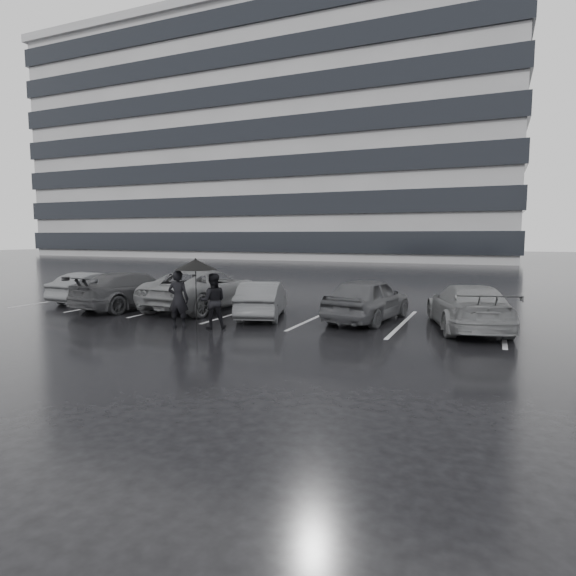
# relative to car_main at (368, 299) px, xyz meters

# --- Properties ---
(ground) EXTENTS (160.00, 160.00, 0.00)m
(ground) POSITION_rel_car_main_xyz_m (-2.30, -2.54, -0.69)
(ground) COLOR black
(ground) RESTS_ON ground
(office_building) EXTENTS (61.00, 26.00, 29.00)m
(office_building) POSITION_rel_car_main_xyz_m (-24.30, 45.46, 13.65)
(office_building) COLOR gray
(office_building) RESTS_ON ground
(car_main) EXTENTS (2.21, 4.23, 1.37)m
(car_main) POSITION_rel_car_main_xyz_m (0.00, 0.00, 0.00)
(car_main) COLOR black
(car_main) RESTS_ON ground
(car_west_a) EXTENTS (2.30, 3.81, 1.18)m
(car_west_a) POSITION_rel_car_main_xyz_m (-3.32, -0.70, -0.09)
(car_west_a) COLOR #303032
(car_west_a) RESTS_ON ground
(car_west_b) EXTENTS (2.50, 5.24, 1.44)m
(car_west_b) POSITION_rel_car_main_xyz_m (-6.11, 0.15, 0.04)
(car_west_b) COLOR #4C4C4F
(car_west_b) RESTS_ON ground
(car_west_c) EXTENTS (2.68, 4.87, 1.34)m
(car_west_c) POSITION_rel_car_main_xyz_m (-8.57, -0.78, -0.02)
(car_west_c) COLOR black
(car_west_c) RESTS_ON ground
(car_west_d) EXTENTS (1.35, 3.65, 1.19)m
(car_west_d) POSITION_rel_car_main_xyz_m (-11.21, -0.06, -0.09)
(car_west_d) COLOR #303032
(car_west_d) RESTS_ON ground
(car_east) EXTENTS (2.90, 4.76, 1.29)m
(car_east) POSITION_rel_car_main_xyz_m (2.95, -0.22, -0.04)
(car_east) COLOR #4C4C4F
(car_east) RESTS_ON ground
(pedestrian_left) EXTENTS (0.68, 0.53, 1.67)m
(pedestrian_left) POSITION_rel_car_main_xyz_m (-4.75, -3.27, 0.15)
(pedestrian_left) COLOR black
(pedestrian_left) RESTS_ON ground
(pedestrian_right) EXTENTS (0.97, 0.91, 1.58)m
(pedestrian_right) POSITION_rel_car_main_xyz_m (-3.78, -2.96, 0.10)
(pedestrian_right) COLOR black
(pedestrian_right) RESTS_ON ground
(umbrella) EXTENTS (1.19, 1.19, 2.02)m
(umbrella) POSITION_rel_car_main_xyz_m (-4.23, -3.13, 1.15)
(umbrella) COLOR black
(umbrella) RESTS_ON ground
(stall_stripes) EXTENTS (19.72, 5.00, 0.00)m
(stall_stripes) POSITION_rel_car_main_xyz_m (-3.10, -0.04, -0.68)
(stall_stripes) COLOR #B6B6B9
(stall_stripes) RESTS_ON ground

